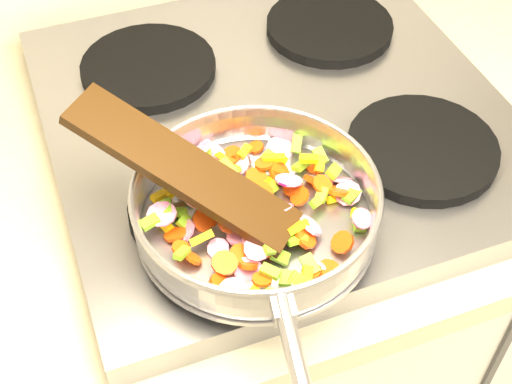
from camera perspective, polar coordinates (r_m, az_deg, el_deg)
name	(u,v)px	position (r m, az deg, el deg)	size (l,w,h in m)	color
cooktop	(277,121)	(0.97, 1.68, 5.70)	(0.60, 0.60, 0.04)	#939399
grate_fl	(210,207)	(0.83, -3.70, -1.23)	(0.19, 0.19, 0.02)	black
grate_fr	(422,148)	(0.92, 13.16, 3.43)	(0.19, 0.19, 0.02)	black
grate_bl	(148,67)	(1.03, -8.60, 9.85)	(0.19, 0.19, 0.02)	black
grate_br	(329,26)	(1.10, 5.90, 13.04)	(0.19, 0.19, 0.02)	black
saute_pan	(256,206)	(0.77, 0.03, -1.14)	(0.31, 0.48, 0.06)	#9E9EA5
vegetable_heap	(256,209)	(0.79, 0.02, -1.37)	(0.25, 0.25, 0.05)	#6FB01D
wooden_spatula	(183,169)	(0.76, -5.87, 1.86)	(0.27, 0.06, 0.01)	black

